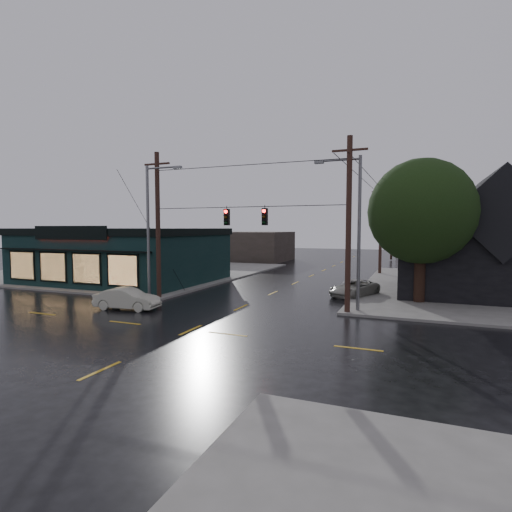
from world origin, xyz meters
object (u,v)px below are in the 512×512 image
at_px(corner_tree, 421,212).
at_px(sedan_cream, 127,299).
at_px(utility_pole_nw, 159,299).
at_px(suv_silver, 354,288).
at_px(utility_pole_ne, 347,314).

height_order(corner_tree, sedan_cream, corner_tree).
bearing_deg(corner_tree, utility_pole_nw, -163.51).
bearing_deg(corner_tree, sedan_cream, -152.44).
bearing_deg(corner_tree, suv_silver, 164.41).
bearing_deg(sedan_cream, utility_pole_ne, -81.93).
distance_m(corner_tree, suv_silver, 7.05).
relative_size(utility_pole_nw, sedan_cream, 2.54).
height_order(utility_pole_ne, sedan_cream, utility_pole_ne).
distance_m(utility_pole_nw, utility_pole_ne, 13.00).
relative_size(corner_tree, utility_pole_nw, 0.92).
height_order(sedan_cream, suv_silver, sedan_cream).
height_order(utility_pole_ne, suv_silver, utility_pole_ne).
bearing_deg(suv_silver, sedan_cream, -117.64).
distance_m(corner_tree, utility_pole_nw, 18.58).
xyz_separation_m(utility_pole_nw, suv_silver, (12.50, 6.21, 0.61)).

